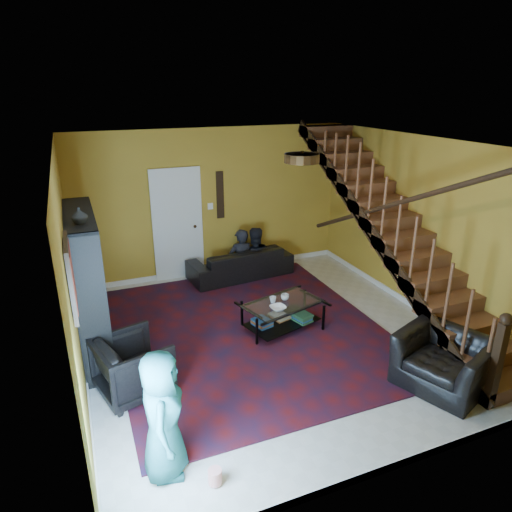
{
  "coord_description": "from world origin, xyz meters",
  "views": [
    {
      "loc": [
        -2.44,
        -5.4,
        3.52
      ],
      "look_at": [
        -0.07,
        0.4,
        1.15
      ],
      "focal_mm": 32.0,
      "sensor_mm": 36.0,
      "label": 1
    }
  ],
  "objects_px": {
    "coffee_table": "(282,314)",
    "bookshelf": "(89,288)",
    "armchair_left": "(133,366)",
    "armchair_right": "(444,361)",
    "sofa": "(240,263)"
  },
  "relations": [
    {
      "from": "coffee_table",
      "to": "bookshelf",
      "type": "bearing_deg",
      "value": 170.58
    },
    {
      "from": "armchair_left",
      "to": "armchair_right",
      "type": "distance_m",
      "value": 3.78
    },
    {
      "from": "bookshelf",
      "to": "coffee_table",
      "type": "height_order",
      "value": "bookshelf"
    },
    {
      "from": "sofa",
      "to": "armchair_right",
      "type": "bearing_deg",
      "value": 99.59
    },
    {
      "from": "armchair_right",
      "to": "coffee_table",
      "type": "distance_m",
      "value": 2.36
    },
    {
      "from": "bookshelf",
      "to": "coffee_table",
      "type": "relative_size",
      "value": 1.56
    },
    {
      "from": "sofa",
      "to": "coffee_table",
      "type": "distance_m",
      "value": 2.15
    },
    {
      "from": "bookshelf",
      "to": "armchair_right",
      "type": "relative_size",
      "value": 1.94
    },
    {
      "from": "sofa",
      "to": "armchair_right",
      "type": "distance_m",
      "value": 4.3
    },
    {
      "from": "bookshelf",
      "to": "armchair_left",
      "type": "bearing_deg",
      "value": -73.03
    },
    {
      "from": "bookshelf",
      "to": "armchair_right",
      "type": "height_order",
      "value": "bookshelf"
    },
    {
      "from": "armchair_left",
      "to": "armchair_right",
      "type": "relative_size",
      "value": 0.78
    },
    {
      "from": "sofa",
      "to": "coffee_table",
      "type": "relative_size",
      "value": 1.54
    },
    {
      "from": "sofa",
      "to": "armchair_right",
      "type": "xyz_separation_m",
      "value": [
        1.12,
        -4.16,
        0.05
      ]
    },
    {
      "from": "bookshelf",
      "to": "armchair_right",
      "type": "xyz_separation_m",
      "value": [
        3.9,
        -2.46,
        -0.63
      ]
    }
  ]
}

